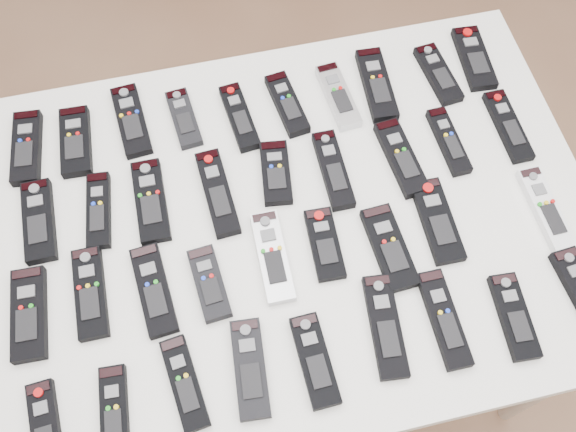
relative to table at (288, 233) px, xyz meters
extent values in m
plane|color=brown|center=(0.03, 0.07, -0.72)|extent=(4.00, 4.00, 0.00)
cube|color=white|center=(0.00, 0.00, 0.04)|extent=(1.25, 0.88, 0.04)
cylinder|color=beige|center=(0.56, -0.38, -0.35)|extent=(0.04, 0.04, 0.74)
cylinder|color=beige|center=(-0.56, 0.38, -0.35)|extent=(0.04, 0.04, 0.74)
cylinder|color=beige|center=(0.56, 0.38, -0.35)|extent=(0.04, 0.04, 0.74)
cube|color=black|center=(-0.50, 0.29, 0.07)|extent=(0.07, 0.18, 0.02)
cube|color=black|center=(-0.40, 0.28, 0.07)|extent=(0.07, 0.17, 0.02)
cube|color=black|center=(-0.28, 0.31, 0.07)|extent=(0.07, 0.19, 0.02)
cube|color=black|center=(-0.17, 0.29, 0.07)|extent=(0.06, 0.15, 0.02)
cube|color=black|center=(-0.05, 0.26, 0.07)|extent=(0.06, 0.17, 0.02)
cube|color=black|center=(0.06, 0.27, 0.07)|extent=(0.07, 0.17, 0.02)
cube|color=#B7B7BC|center=(0.18, 0.27, 0.07)|extent=(0.06, 0.17, 0.02)
cube|color=black|center=(0.27, 0.28, 0.07)|extent=(0.07, 0.19, 0.02)
cube|color=black|center=(0.41, 0.28, 0.07)|extent=(0.07, 0.17, 0.02)
cube|color=black|center=(0.51, 0.30, 0.07)|extent=(0.07, 0.18, 0.02)
cube|color=black|center=(-0.49, 0.10, 0.07)|extent=(0.06, 0.18, 0.02)
cube|color=black|center=(-0.37, 0.10, 0.07)|extent=(0.06, 0.17, 0.02)
cube|color=black|center=(-0.26, 0.10, 0.07)|extent=(0.06, 0.19, 0.02)
cube|color=black|center=(-0.13, 0.09, 0.07)|extent=(0.06, 0.20, 0.02)
cube|color=black|center=(0.00, 0.11, 0.07)|extent=(0.08, 0.15, 0.02)
cube|color=black|center=(0.12, 0.09, 0.07)|extent=(0.05, 0.18, 0.02)
cube|color=black|center=(0.26, 0.08, 0.07)|extent=(0.07, 0.19, 0.02)
cube|color=black|center=(0.37, 0.10, 0.07)|extent=(0.05, 0.17, 0.02)
cube|color=black|center=(0.51, 0.11, 0.07)|extent=(0.05, 0.18, 0.02)
cube|color=black|center=(-0.51, -0.09, 0.07)|extent=(0.07, 0.18, 0.02)
cube|color=black|center=(-0.40, -0.07, 0.07)|extent=(0.06, 0.18, 0.02)
cube|color=black|center=(-0.28, -0.09, 0.07)|extent=(0.07, 0.19, 0.02)
cube|color=black|center=(-0.18, -0.10, 0.07)|extent=(0.06, 0.15, 0.02)
cube|color=#B7B7BC|center=(-0.05, -0.07, 0.07)|extent=(0.06, 0.19, 0.02)
cube|color=black|center=(0.06, -0.07, 0.07)|extent=(0.06, 0.15, 0.02)
cube|color=black|center=(0.18, -0.11, 0.07)|extent=(0.07, 0.18, 0.02)
cube|color=black|center=(0.29, -0.07, 0.07)|extent=(0.06, 0.18, 0.02)
cube|color=silver|center=(0.51, -0.10, 0.07)|extent=(0.05, 0.19, 0.02)
cube|color=black|center=(-0.50, -0.30, 0.07)|extent=(0.06, 0.17, 0.02)
cube|color=black|center=(-0.38, -0.30, 0.07)|extent=(0.06, 0.17, 0.02)
cube|color=black|center=(-0.25, -0.28, 0.07)|extent=(0.07, 0.17, 0.02)
cube|color=black|center=(-0.13, -0.28, 0.07)|extent=(0.07, 0.18, 0.02)
cube|color=black|center=(-0.02, -0.29, 0.07)|extent=(0.06, 0.17, 0.02)
cube|color=black|center=(0.12, -0.26, 0.07)|extent=(0.07, 0.20, 0.02)
cube|color=black|center=(0.23, -0.27, 0.07)|extent=(0.05, 0.19, 0.02)
cube|color=black|center=(0.36, -0.29, 0.07)|extent=(0.06, 0.17, 0.02)
camera|label=1|loc=(-0.13, -0.56, 1.22)|focal=40.00mm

